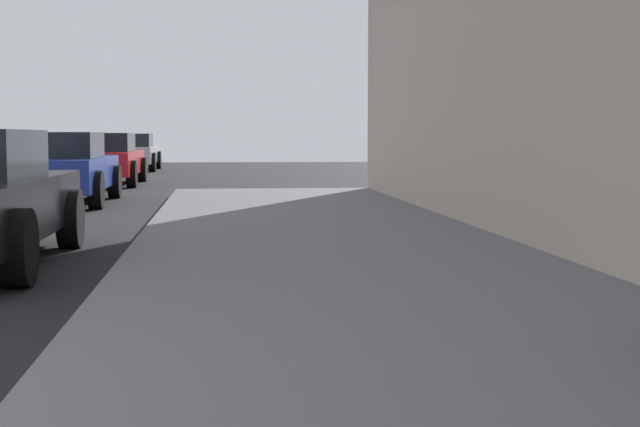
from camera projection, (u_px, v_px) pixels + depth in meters
car_blue at (55, 168)px, 16.88m from camera, size 1.99×4.34×1.27m
car_red at (101, 158)px, 23.36m from camera, size 1.95×4.56×1.27m
car_silver at (128, 152)px, 32.82m from camera, size 2.07×4.52×1.27m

